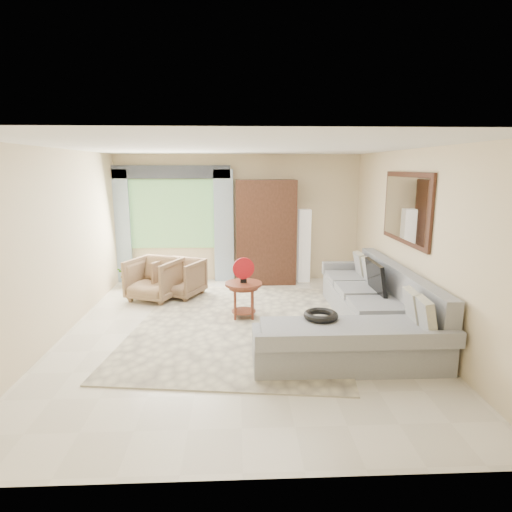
{
  "coord_description": "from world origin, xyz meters",
  "views": [
    {
      "loc": [
        -0.03,
        -5.85,
        2.34
      ],
      "look_at": [
        0.25,
        0.35,
        1.05
      ],
      "focal_mm": 30.0,
      "sensor_mm": 36.0,
      "label": 1
    }
  ],
  "objects_px": {
    "coffee_table": "(244,300)",
    "armchair_right": "(180,278)",
    "potted_plant": "(130,274)",
    "tv_screen": "(376,277)",
    "armoire": "(266,232)",
    "armchair_left": "(154,279)",
    "floor_lamp": "(304,246)",
    "sectional_sofa": "(366,316)"
  },
  "relations": [
    {
      "from": "sectional_sofa",
      "to": "potted_plant",
      "type": "bearing_deg",
      "value": 145.69
    },
    {
      "from": "potted_plant",
      "to": "tv_screen",
      "type": "bearing_deg",
      "value": -27.95
    },
    {
      "from": "coffee_table",
      "to": "sectional_sofa",
      "type": "bearing_deg",
      "value": -23.86
    },
    {
      "from": "potted_plant",
      "to": "armoire",
      "type": "distance_m",
      "value": 2.85
    },
    {
      "from": "tv_screen",
      "to": "armoire",
      "type": "height_order",
      "value": "armoire"
    },
    {
      "from": "tv_screen",
      "to": "armchair_left",
      "type": "height_order",
      "value": "tv_screen"
    },
    {
      "from": "armchair_left",
      "to": "armchair_right",
      "type": "height_order",
      "value": "armchair_left"
    },
    {
      "from": "potted_plant",
      "to": "armoire",
      "type": "relative_size",
      "value": 0.24
    },
    {
      "from": "armchair_right",
      "to": "floor_lamp",
      "type": "bearing_deg",
      "value": 47.85
    },
    {
      "from": "armchair_right",
      "to": "potted_plant",
      "type": "xyz_separation_m",
      "value": [
        -1.09,
        0.73,
        -0.09
      ]
    },
    {
      "from": "armchair_left",
      "to": "floor_lamp",
      "type": "xyz_separation_m",
      "value": [
        2.87,
        1.14,
        0.37
      ]
    },
    {
      "from": "coffee_table",
      "to": "tv_screen",
      "type": "bearing_deg",
      "value": -8.59
    },
    {
      "from": "armchair_right",
      "to": "tv_screen",
      "type": "bearing_deg",
      "value": 0.12
    },
    {
      "from": "coffee_table",
      "to": "armchair_right",
      "type": "bearing_deg",
      "value": 133.51
    },
    {
      "from": "tv_screen",
      "to": "armchair_left",
      "type": "bearing_deg",
      "value": 159.18
    },
    {
      "from": "tv_screen",
      "to": "armchair_left",
      "type": "xyz_separation_m",
      "value": [
        -3.57,
        1.36,
        -0.34
      ]
    },
    {
      "from": "tv_screen",
      "to": "potted_plant",
      "type": "xyz_separation_m",
      "value": [
        -4.23,
        2.24,
        -0.47
      ]
    },
    {
      "from": "sectional_sofa",
      "to": "tv_screen",
      "type": "distance_m",
      "value": 0.69
    },
    {
      "from": "sectional_sofa",
      "to": "potted_plant",
      "type": "height_order",
      "value": "sectional_sofa"
    },
    {
      "from": "potted_plant",
      "to": "sectional_sofa",
      "type": "bearing_deg",
      "value": -34.31
    },
    {
      "from": "armchair_left",
      "to": "armoire",
      "type": "xyz_separation_m",
      "value": [
        2.07,
        1.08,
        0.67
      ]
    },
    {
      "from": "armchair_left",
      "to": "floor_lamp",
      "type": "distance_m",
      "value": 3.11
    },
    {
      "from": "sectional_sofa",
      "to": "floor_lamp",
      "type": "height_order",
      "value": "floor_lamp"
    },
    {
      "from": "sectional_sofa",
      "to": "coffee_table",
      "type": "bearing_deg",
      "value": 156.14
    },
    {
      "from": "floor_lamp",
      "to": "sectional_sofa",
      "type": "bearing_deg",
      "value": -81.67
    },
    {
      "from": "tv_screen",
      "to": "floor_lamp",
      "type": "xyz_separation_m",
      "value": [
        -0.7,
        2.5,
        0.03
      ]
    },
    {
      "from": "armoire",
      "to": "floor_lamp",
      "type": "distance_m",
      "value": 0.86
    },
    {
      "from": "tv_screen",
      "to": "floor_lamp",
      "type": "height_order",
      "value": "floor_lamp"
    },
    {
      "from": "tv_screen",
      "to": "armoire",
      "type": "bearing_deg",
      "value": 121.61
    },
    {
      "from": "armchair_right",
      "to": "coffee_table",
      "type": "bearing_deg",
      "value": -20.6
    },
    {
      "from": "sectional_sofa",
      "to": "armchair_right",
      "type": "xyz_separation_m",
      "value": [
        -2.87,
        1.97,
        0.06
      ]
    },
    {
      "from": "tv_screen",
      "to": "coffee_table",
      "type": "bearing_deg",
      "value": 171.41
    },
    {
      "from": "tv_screen",
      "to": "potted_plant",
      "type": "height_order",
      "value": "tv_screen"
    },
    {
      "from": "armchair_right",
      "to": "armoire",
      "type": "xyz_separation_m",
      "value": [
        1.64,
        0.92,
        0.7
      ]
    },
    {
      "from": "tv_screen",
      "to": "potted_plant",
      "type": "distance_m",
      "value": 4.81
    },
    {
      "from": "armoire",
      "to": "floor_lamp",
      "type": "xyz_separation_m",
      "value": [
        0.8,
        0.06,
        -0.3
      ]
    },
    {
      "from": "tv_screen",
      "to": "armchair_right",
      "type": "bearing_deg",
      "value": 154.23
    },
    {
      "from": "potted_plant",
      "to": "floor_lamp",
      "type": "relative_size",
      "value": 0.34
    },
    {
      "from": "coffee_table",
      "to": "floor_lamp",
      "type": "height_order",
      "value": "floor_lamp"
    },
    {
      "from": "potted_plant",
      "to": "floor_lamp",
      "type": "xyz_separation_m",
      "value": [
        3.53,
        0.25,
        0.5
      ]
    },
    {
      "from": "coffee_table",
      "to": "armoire",
      "type": "height_order",
      "value": "armoire"
    },
    {
      "from": "armchair_left",
      "to": "armoire",
      "type": "distance_m",
      "value": 2.43
    }
  ]
}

